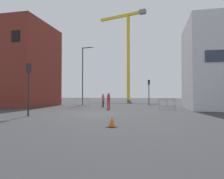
{
  "coord_description": "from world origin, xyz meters",
  "views": [
    {
      "loc": [
        5.11,
        -15.91,
        1.59
      ],
      "look_at": [
        0.0,
        7.71,
        2.21
      ],
      "focal_mm": 32.39,
      "sensor_mm": 36.0,
      "label": 1
    }
  ],
  "objects": [
    {
      "name": "traffic_light_verge",
      "position": [
        -4.1,
        -2.65,
        2.63
      ],
      "size": [
        0.38,
        0.27,
        3.91
      ],
      "color": "#232326",
      "rests_on": "ground"
    },
    {
      "name": "traffic_light_corner",
      "position": [
        4.11,
        15.45,
        2.59
      ],
      "size": [
        0.33,
        0.39,
        3.84
      ],
      "color": "black",
      "rests_on": "ground"
    },
    {
      "name": "ground",
      "position": [
        0.0,
        0.0,
        0.0
      ],
      "size": [
        160.0,
        160.0,
        0.0
      ],
      "primitive_type": "plane",
      "color": "#333335"
    },
    {
      "name": "safety_barrier_left_run",
      "position": [
        -4.69,
        10.1,
        0.56
      ],
      "size": [
        1.91,
        0.27,
        1.08
      ],
      "color": "#B2B5BA",
      "rests_on": "ground"
    },
    {
      "name": "streetlamp_tall",
      "position": [
        -5.35,
        12.55,
        5.05
      ],
      "size": [
        2.05,
        0.56,
        8.67
      ],
      "color": "black",
      "rests_on": "ground"
    },
    {
      "name": "brick_building",
      "position": [
        -12.84,
        8.46,
        5.57
      ],
      "size": [
        7.64,
        8.57,
        11.14
      ],
      "color": "maroon",
      "rests_on": "ground"
    },
    {
      "name": "traffic_cone_striped",
      "position": [
        3.01,
        -6.19,
        0.22
      ],
      "size": [
        0.48,
        0.48,
        0.49
      ],
      "color": "black",
      "rests_on": "ground"
    },
    {
      "name": "safety_barrier_rear",
      "position": [
        6.49,
        11.3,
        0.56
      ],
      "size": [
        2.09,
        0.07,
        1.08
      ],
      "color": "#9EA0A5",
      "rests_on": "ground"
    },
    {
      "name": "safety_barrier_mid_span",
      "position": [
        6.25,
        5.92,
        0.56
      ],
      "size": [
        1.84,
        0.22,
        1.08
      ],
      "color": "#9EA0A5",
      "rests_on": "ground"
    },
    {
      "name": "pedestrian_waiting",
      "position": [
        -1.6,
        9.62,
        0.98
      ],
      "size": [
        0.34,
        0.34,
        1.69
      ],
      "color": "#4C4C51",
      "rests_on": "ground"
    },
    {
      "name": "pedestrian_walking",
      "position": [
        0.16,
        5.2,
        1.04
      ],
      "size": [
        0.34,
        0.34,
        1.78
      ],
      "color": "red",
      "rests_on": "ground"
    },
    {
      "name": "construction_crane",
      "position": [
        -2.62,
        41.08,
        15.98
      ],
      "size": [
        14.05,
        4.97,
        25.04
      ],
      "color": "yellow",
      "rests_on": "ground"
    }
  ]
}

